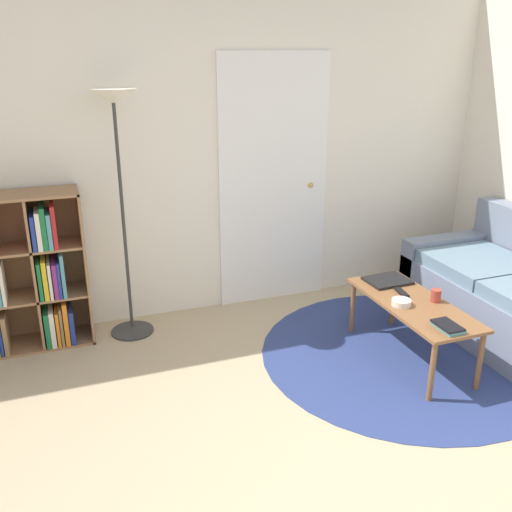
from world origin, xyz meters
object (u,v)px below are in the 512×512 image
cup (436,296)px  bowl (401,302)px  floor_lamp (116,137)px  coffee_table (413,308)px  laptop (388,280)px  bookshelf (3,278)px

cup → bowl: bearing=173.5°
floor_lamp → coffee_table: bearing=-31.0°
coffee_table → laptop: bearing=85.5°
laptop → cup: size_ratio=3.66×
bookshelf → coffee_table: (2.61, -1.12, -0.17)m
laptop → bowl: size_ratio=2.47×
bowl → coffee_table: bearing=8.8°
floor_lamp → bookshelf: bearing=176.4°
bookshelf → floor_lamp: floor_lamp is taller
floor_lamp → bowl: (1.66, -1.08, -1.03)m
bowl → cup: cup is taller
floor_lamp → laptop: size_ratio=5.64×
coffee_table → laptop: laptop is taller
bookshelf → cup: bearing=-22.8°
coffee_table → cup: 0.18m
floor_lamp → laptop: bearing=-21.2°
cup → coffee_table: bearing=162.4°
bookshelf → laptop: bookshelf is taller
coffee_table → bowl: bearing=-171.2°
bookshelf → bowl: size_ratio=8.75×
coffee_table → bowl: size_ratio=8.16×
bookshelf → laptop: (2.64, -0.75, -0.11)m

